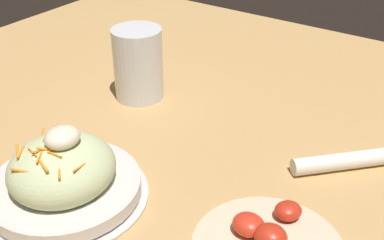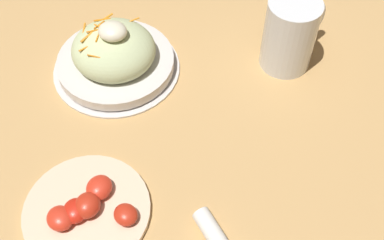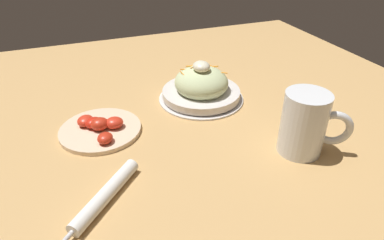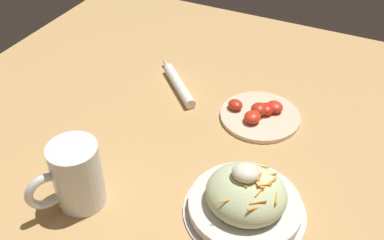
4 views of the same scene
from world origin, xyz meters
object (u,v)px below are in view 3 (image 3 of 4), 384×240
at_px(beer_mug, 304,125).
at_px(tomato_plate, 100,128).
at_px(napkin_roll, 105,195).
at_px(salad_plate, 201,87).

height_order(beer_mug, tomato_plate, beer_mug).
relative_size(beer_mug, napkin_roll, 0.82).
xyz_separation_m(beer_mug, napkin_roll, (-0.00, 0.41, -0.05)).
bearing_deg(salad_plate, tomato_plate, 103.42).
bearing_deg(napkin_roll, salad_plate, -46.01).
bearing_deg(salad_plate, napkin_roll, 133.99).
bearing_deg(beer_mug, napkin_roll, 90.12).
bearing_deg(beer_mug, tomato_plate, 60.10).
distance_m(salad_plate, beer_mug, 0.31).
bearing_deg(tomato_plate, salad_plate, -76.58).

